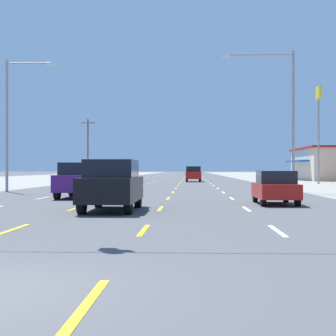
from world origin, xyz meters
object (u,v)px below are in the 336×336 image
suv_inner_left_midfar (109,177)px  streetlight_left_row_0 (12,116)px  streetlight_right_row_0 (285,109)px  pole_sign_right_row_1 (318,115)px  suv_inner_right_far (193,174)px  suv_inner_left_mid (79,180)px  suv_center_turn_nearest (112,184)px  hatchback_far_right_near (275,187)px

suv_inner_left_midfar → streetlight_left_row_0: 8.68m
streetlight_right_row_0 → pole_sign_right_row_1: bearing=70.8°
pole_sign_right_row_1 → streetlight_left_row_0: 34.82m
suv_inner_left_midfar → suv_inner_right_far: size_ratio=1.00×
streetlight_right_row_0 → suv_inner_left_mid: bearing=-150.0°
suv_center_turn_nearest → streetlight_right_row_0: size_ratio=0.50×
hatchback_far_right_near → suv_inner_right_far: suv_inner_right_far is taller
suv_inner_right_far → pole_sign_right_row_1: bearing=-32.0°
suv_center_turn_nearest → streetlight_left_row_0: size_ratio=0.52×
hatchback_far_right_near → streetlight_left_row_0: streetlight_left_row_0 is taller
streetlight_left_row_0 → streetlight_right_row_0: streetlight_right_row_0 is taller
streetlight_left_row_0 → streetlight_right_row_0: 19.41m
suv_inner_right_far → hatchback_far_right_near: bearing=-85.3°
suv_center_turn_nearest → hatchback_far_right_near: size_ratio=1.26×
hatchback_far_right_near → pole_sign_right_row_1: size_ratio=0.36×
suv_center_turn_nearest → suv_inner_left_midfar: (-3.32, 20.32, 0.00)m
hatchback_far_right_near → suv_inner_left_mid: suv_inner_left_mid is taller
suv_inner_right_far → pole_sign_right_row_1: pole_sign_right_row_1 is taller
hatchback_far_right_near → pole_sign_right_row_1: (10.33, 34.43, 6.90)m
suv_center_turn_nearest → suv_inner_right_far: same height
streetlight_right_row_0 → suv_center_turn_nearest: bearing=-120.4°
hatchback_far_right_near → suv_inner_right_far: size_ratio=0.80×
hatchback_far_right_near → streetlight_left_row_0: size_ratio=0.41×
hatchback_far_right_near → streetlight_left_row_0: bearing=143.0°
suv_center_turn_nearest → streetlight_right_row_0: (9.67, 16.47, 4.80)m
suv_inner_right_far → streetlight_right_row_0: 31.51m
suv_center_turn_nearest → streetlight_right_row_0: streetlight_right_row_0 is taller
suv_inner_left_mid → pole_sign_right_row_1: bearing=55.0°
suv_inner_left_mid → suv_inner_left_midfar: 11.29m
streetlight_left_row_0 → suv_inner_left_midfar: bearing=30.9°
suv_inner_left_midfar → suv_inner_left_mid: bearing=-89.6°
hatchback_far_right_near → streetlight_right_row_0: size_ratio=0.39×
pole_sign_right_row_1 → streetlight_right_row_0: pole_sign_right_row_1 is taller
suv_inner_left_mid → suv_inner_left_midfar: size_ratio=1.00×
suv_inner_left_midfar → streetlight_left_row_0: bearing=-149.1°
hatchback_far_right_near → suv_inner_left_midfar: bearing=122.0°
pole_sign_right_row_1 → streetlight_right_row_0: 23.21m
suv_center_turn_nearest → suv_inner_right_far: 47.11m
hatchback_far_right_near → suv_inner_left_mid: 11.39m
suv_inner_right_far → streetlight_left_row_0: 33.51m
suv_inner_right_far → streetlight_right_row_0: (6.26, -30.51, 4.80)m
pole_sign_right_row_1 → streetlight_right_row_0: size_ratio=1.09×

